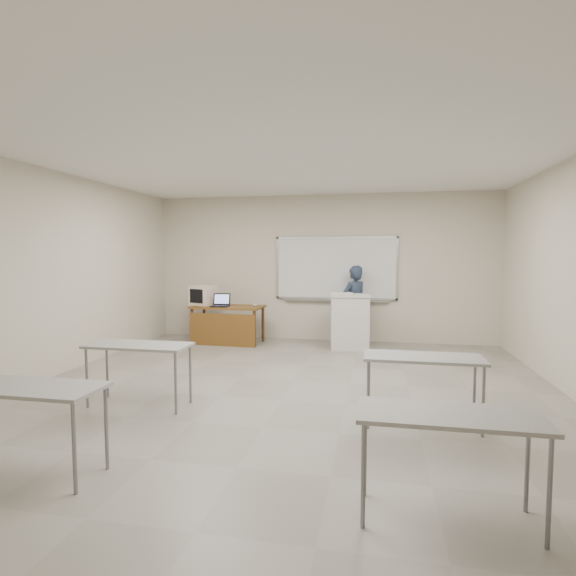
% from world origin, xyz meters
% --- Properties ---
extents(floor, '(7.00, 8.00, 0.01)m').
position_xyz_m(floor, '(0.00, 0.00, -0.01)').
color(floor, gray).
rests_on(floor, ground).
extents(whiteboard, '(2.48, 0.10, 1.31)m').
position_xyz_m(whiteboard, '(0.30, 3.97, 1.48)').
color(whiteboard, white).
rests_on(whiteboard, floor).
extents(student_desks, '(4.40, 2.20, 0.73)m').
position_xyz_m(student_desks, '(-0.00, -1.35, 0.67)').
color(student_desks, gray).
rests_on(student_desks, floor).
extents(instructor_desk, '(1.41, 0.71, 0.75)m').
position_xyz_m(instructor_desk, '(-1.80, 3.19, 0.54)').
color(instructor_desk, brown).
rests_on(instructor_desk, floor).
extents(podium, '(0.73, 0.54, 1.03)m').
position_xyz_m(podium, '(0.63, 3.20, 0.52)').
color(podium, beige).
rests_on(podium, floor).
extents(crt_monitor, '(0.43, 0.48, 0.41)m').
position_xyz_m(crt_monitor, '(-2.35, 3.43, 0.94)').
color(crt_monitor, beige).
rests_on(crt_monitor, instructor_desk).
extents(laptop, '(0.34, 0.32, 0.25)m').
position_xyz_m(laptop, '(-1.90, 3.18, 0.81)').
color(laptop, black).
rests_on(laptop, instructor_desk).
extents(mouse, '(0.11, 0.09, 0.04)m').
position_xyz_m(mouse, '(-1.25, 3.35, 0.77)').
color(mouse, '#A8ABAF').
rests_on(mouse, instructor_desk).
extents(keyboard, '(0.40, 0.14, 0.02)m').
position_xyz_m(keyboard, '(0.48, 3.27, 1.04)').
color(keyboard, beige).
rests_on(keyboard, podium).
extents(presenter, '(0.67, 0.66, 1.56)m').
position_xyz_m(presenter, '(0.69, 3.71, 0.78)').
color(presenter, black).
rests_on(presenter, floor).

